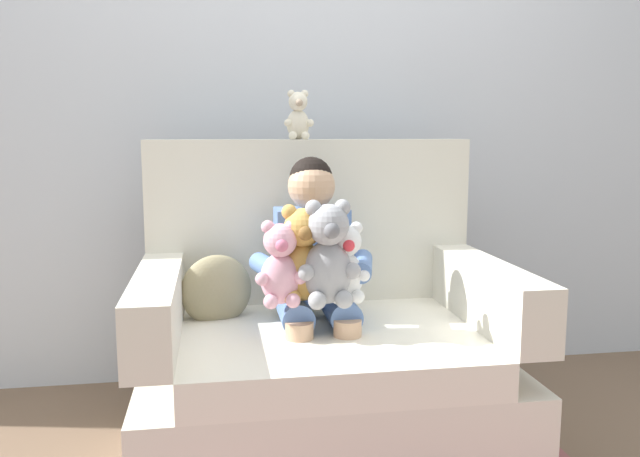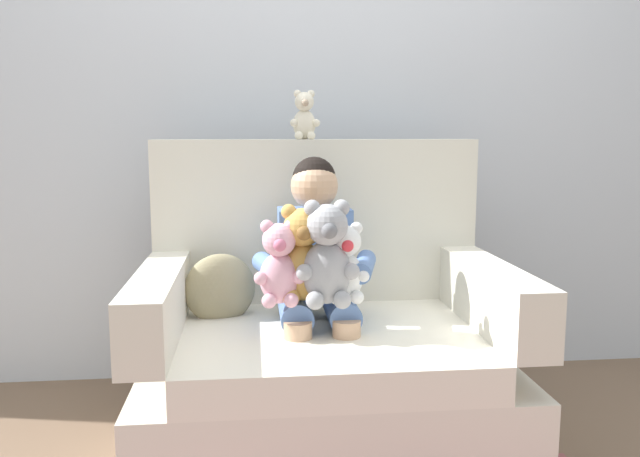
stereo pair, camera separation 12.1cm
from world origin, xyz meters
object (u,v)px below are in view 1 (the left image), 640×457
at_px(throw_pillow, 217,290).
at_px(seated_child, 314,262).
at_px(plush_white, 346,264).
at_px(armchair, 323,348).
at_px(plush_pink, 280,266).
at_px(plush_grey, 328,256).
at_px(plush_cream_on_backrest, 298,117).
at_px(plush_honey, 303,257).

bearing_deg(throw_pillow, seated_child, -15.82).
bearing_deg(plush_white, armchair, 100.48).
height_order(seated_child, plush_pink, seated_child).
bearing_deg(plush_grey, plush_white, 51.67).
distance_m(seated_child, plush_white, 0.17).
relative_size(armchair, plush_pink, 4.52).
bearing_deg(seated_child, plush_pink, -131.15).
bearing_deg(throw_pillow, plush_pink, -52.63).
relative_size(plush_white, plush_grey, 0.77).
relative_size(seated_child, plush_white, 3.10).
relative_size(plush_grey, throw_pillow, 1.33).
bearing_deg(throw_pillow, plush_grey, -38.82).
relative_size(plush_grey, plush_cream_on_backrest, 1.81).
height_order(armchair, plush_grey, armchair).
height_order(plush_honey, throw_pillow, plush_honey).
distance_m(seated_child, throw_pillow, 0.37).
relative_size(plush_honey, plush_cream_on_backrest, 1.72).
relative_size(armchair, plush_cream_on_backrest, 6.64).
bearing_deg(seated_child, plush_white, -64.23).
bearing_deg(plush_pink, plush_grey, 4.22).
xyz_separation_m(plush_pink, throw_pillow, (-0.20, 0.27, -0.14)).
relative_size(armchair, plush_white, 4.76).
height_order(plush_grey, plush_pink, plush_grey).
xyz_separation_m(seated_child, plush_honey, (-0.06, -0.14, 0.05)).
bearing_deg(throw_pillow, plush_cream_on_backrest, 32.74).
bearing_deg(plush_grey, plush_honey, 167.93).
distance_m(plush_grey, plush_pink, 0.16).
distance_m(plush_grey, plush_honey, 0.09).
bearing_deg(throw_pillow, plush_honey, -40.18).
bearing_deg(plush_cream_on_backrest, throw_pillow, -163.38).
distance_m(plush_pink, plush_cream_on_backrest, 0.69).
xyz_separation_m(plush_honey, throw_pillow, (-0.28, 0.24, -0.16)).
distance_m(armchair, plush_pink, 0.41).
bearing_deg(plush_pink, armchair, 54.32).
distance_m(plush_white, plush_pink, 0.22).
xyz_separation_m(plush_grey, throw_pillow, (-0.36, 0.29, -0.17)).
height_order(plush_grey, plush_honey, plush_grey).
bearing_deg(seated_child, plush_grey, -87.72).
relative_size(plush_white, plush_honey, 0.81).
distance_m(plush_cream_on_backrest, throw_pillow, 0.74).
height_order(armchair, throw_pillow, armchair).
distance_m(plush_grey, throw_pillow, 0.49).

